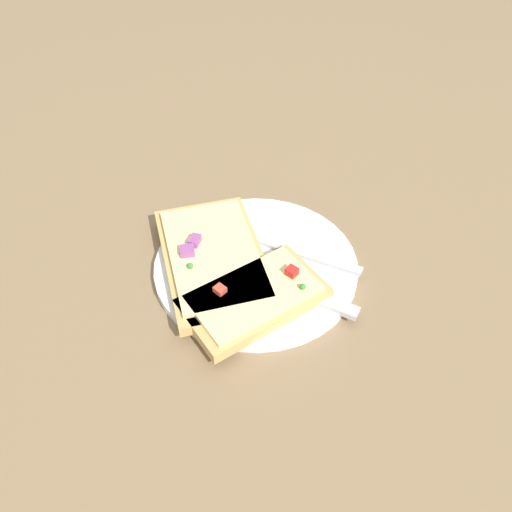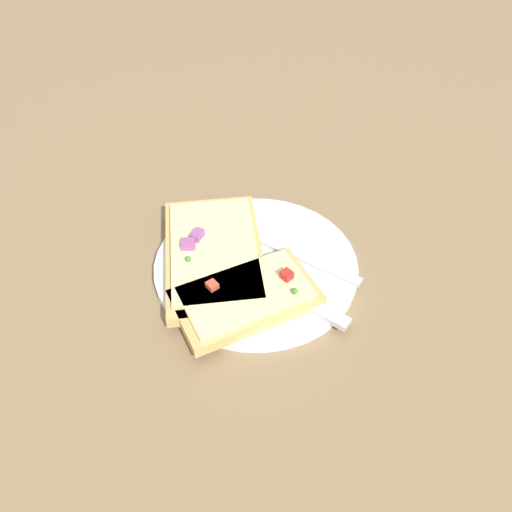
% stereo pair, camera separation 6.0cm
% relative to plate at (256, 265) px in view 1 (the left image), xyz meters
% --- Properties ---
extents(ground_plane, '(4.00, 4.00, 0.00)m').
position_rel_plate_xyz_m(ground_plane, '(0.00, 0.00, -0.01)').
color(ground_plane, '#7F6647').
extents(plate, '(0.25, 0.25, 0.01)m').
position_rel_plate_xyz_m(plate, '(0.00, 0.00, 0.00)').
color(plate, white).
rests_on(plate, ground).
extents(fork, '(0.22, 0.10, 0.01)m').
position_rel_plate_xyz_m(fork, '(0.02, -0.03, 0.01)').
color(fork, '#B7B7BC').
rests_on(fork, plate).
extents(knife, '(0.20, 0.08, 0.01)m').
position_rel_plate_xyz_m(knife, '(-0.06, 0.01, 0.01)').
color(knife, '#B7B7BC').
rests_on(knife, plate).
extents(pizza_slice_main, '(0.23, 0.20, 0.03)m').
position_rel_plate_xyz_m(pizza_slice_main, '(0.04, 0.04, 0.02)').
color(pizza_slice_main, tan).
rests_on(pizza_slice_main, plate).
extents(pizza_slice_corner, '(0.12, 0.17, 0.03)m').
position_rel_plate_xyz_m(pizza_slice_corner, '(-0.04, 0.05, 0.02)').
color(pizza_slice_corner, tan).
rests_on(pizza_slice_corner, plate).
extents(crumb_scatter, '(0.03, 0.08, 0.01)m').
position_rel_plate_xyz_m(crumb_scatter, '(-0.03, 0.01, 0.01)').
color(crumb_scatter, tan).
rests_on(crumb_scatter, plate).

